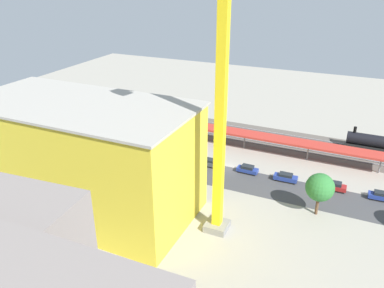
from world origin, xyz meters
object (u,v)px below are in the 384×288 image
at_px(tower_crane, 232,86).
at_px(street_tree_1, 118,145).
at_px(parked_car_5, 173,154).
at_px(traffic_light, 114,128).
at_px(platform_canopy_near, 276,139).
at_px(parked_car_4, 209,163).
at_px(street_tree_2, 320,188).
at_px(construction_building, 84,158).
at_px(locomotive, 378,143).
at_px(parked_car_2, 286,178).
at_px(box_truck_0, 73,151).
at_px(box_truck_2, 164,169).
at_px(parked_car_6, 142,149).
at_px(parked_car_1, 334,186).
at_px(parked_car_3, 248,170).
at_px(box_truck_1, 73,150).
at_px(parked_car_0, 381,196).
at_px(street_tree_3, 81,140).

height_order(tower_crane, street_tree_1, tower_crane).
bearing_deg(parked_car_5, traffic_light, -1.19).
bearing_deg(traffic_light, platform_canopy_near, -163.93).
xyz_separation_m(parked_car_4, parked_car_5, (9.21, -0.76, 0.06)).
bearing_deg(street_tree_2, construction_building, 19.54).
relative_size(locomotive, traffic_light, 2.10).
relative_size(parked_car_2, tower_crane, 0.12).
bearing_deg(parked_car_2, parked_car_5, -1.39).
distance_m(box_truck_0, box_truck_2, 22.73).
xyz_separation_m(parked_car_5, parked_car_6, (7.77, 0.53, -0.05)).
xyz_separation_m(parked_car_1, box_truck_0, (55.13, 9.05, 0.81)).
bearing_deg(parked_car_3, parked_car_4, 2.68).
relative_size(locomotive, box_truck_1, 1.40).
distance_m(parked_car_2, parked_car_3, 7.97).
distance_m(parked_car_5, street_tree_1, 13.20).
xyz_separation_m(parked_car_4, traffic_light, (24.96, -1.09, 3.57)).
bearing_deg(parked_car_6, platform_canopy_near, -158.28).
height_order(street_tree_1, traffic_light, street_tree_1).
height_order(box_truck_0, box_truck_1, box_truck_1).
relative_size(parked_car_0, street_tree_3, 0.65).
distance_m(parked_car_0, parked_car_5, 43.03).
bearing_deg(box_truck_2, parked_car_2, -160.07).
relative_size(platform_canopy_near, street_tree_1, 5.63).
relative_size(box_truck_1, street_tree_2, 1.26).
distance_m(box_truck_1, street_tree_2, 53.67).
relative_size(box_truck_2, traffic_light, 1.59).
xyz_separation_m(parked_car_3, traffic_light, (33.39, -0.70, 3.59)).
relative_size(parked_car_4, street_tree_1, 0.50).
distance_m(parked_car_6, box_truck_0, 15.30).
relative_size(parked_car_1, street_tree_1, 0.50).
bearing_deg(parked_car_1, construction_building, 29.97).
xyz_separation_m(street_tree_2, traffic_light, (48.52, -10.28, -0.99)).
bearing_deg(street_tree_2, locomotive, -106.63).
relative_size(parked_car_6, street_tree_1, 0.54).
bearing_deg(parked_car_2, parked_car_6, -0.16).
bearing_deg(street_tree_2, parked_car_4, -21.30).
bearing_deg(box_truck_1, box_truck_2, 179.50).
xyz_separation_m(parked_car_4, construction_building, (14.31, 22.63, 8.68)).
height_order(parked_car_5, box_truck_2, box_truck_2).
bearing_deg(box_truck_2, box_truck_1, -0.50).
relative_size(parked_car_5, street_tree_2, 0.54).
bearing_deg(parked_car_3, box_truck_0, 13.37).
relative_size(parked_car_5, street_tree_1, 0.48).
relative_size(parked_car_4, traffic_light, 0.66).
xyz_separation_m(parked_car_0, traffic_light, (58.78, -0.83, 3.59)).
distance_m(platform_canopy_near, parked_car_5, 23.69).
height_order(box_truck_2, street_tree_1, street_tree_1).
height_order(parked_car_3, street_tree_2, street_tree_2).
distance_m(platform_canopy_near, box_truck_2, 27.11).
distance_m(locomotive, parked_car_0, 22.80).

